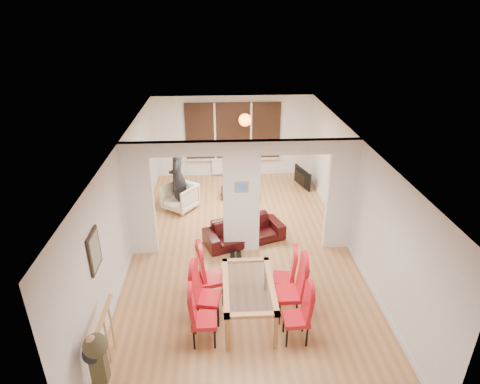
{
  "coord_description": "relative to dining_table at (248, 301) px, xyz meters",
  "views": [
    {
      "loc": [
        -0.47,
        -7.85,
        5.13
      ],
      "look_at": [
        0.0,
        0.6,
        1.16
      ],
      "focal_mm": 30.0,
      "sensor_mm": 36.0,
      "label": 1
    }
  ],
  "objects": [
    {
      "name": "bay_window_blinds",
      "position": [
        0.01,
        6.7,
        1.13
      ],
      "size": [
        3.0,
        0.08,
        1.8
      ],
      "primitive_type": "cube",
      "color": "black",
      "rests_on": "room_walls"
    },
    {
      "name": "dining_chair_lb",
      "position": [
        -0.72,
        -0.02,
        0.19
      ],
      "size": [
        0.52,
        0.52,
        1.12
      ],
      "primitive_type": null,
      "rotation": [
        0.0,
        0.0,
        -0.19
      ],
      "color": "red",
      "rests_on": "floor"
    },
    {
      "name": "dining_chair_rb",
      "position": [
        0.73,
        -0.01,
        0.22
      ],
      "size": [
        0.48,
        0.48,
        1.19
      ],
      "primitive_type": null,
      "rotation": [
        0.0,
        0.0,
        -0.01
      ],
      "color": "red",
      "rests_on": "floor"
    },
    {
      "name": "sofa",
      "position": [
        0.1,
        2.56,
        -0.1
      ],
      "size": [
        2.01,
        1.32,
        0.55
      ],
      "primitive_type": "imported",
      "rotation": [
        0.0,
        0.0,
        0.34
      ],
      "color": "black",
      "rests_on": "floor"
    },
    {
      "name": "television",
      "position": [
        2.01,
        5.65,
        -0.09
      ],
      "size": [
        0.98,
        0.4,
        0.57
      ],
      "primitive_type": "imported",
      "rotation": [
        0.0,
        0.0,
        1.86
      ],
      "color": "black",
      "rests_on": "floor"
    },
    {
      "name": "radiator",
      "position": [
        0.01,
        6.66,
        -0.07
      ],
      "size": [
        1.4,
        0.08,
        0.5
      ],
      "primitive_type": "cube",
      "color": "white",
      "rests_on": "floor"
    },
    {
      "name": "dining_chair_ra",
      "position": [
        0.74,
        -0.56,
        0.14
      ],
      "size": [
        0.42,
        0.42,
        1.03
      ],
      "primitive_type": null,
      "rotation": [
        0.0,
        0.0,
        0.03
      ],
      "color": "red",
      "rests_on": "floor"
    },
    {
      "name": "dining_chair_lc",
      "position": [
        -0.63,
        0.53,
        0.2
      ],
      "size": [
        0.55,
        0.55,
        1.15
      ],
      "primitive_type": null,
      "rotation": [
        0.0,
        0.0,
        0.23
      ],
      "color": "red",
      "rests_on": "floor"
    },
    {
      "name": "stair_newel",
      "position": [
        -2.24,
        -0.94,
        0.18
      ],
      "size": [
        0.4,
        1.2,
        1.1
      ],
      "primitive_type": null,
      "color": "tan",
      "rests_on": "floor"
    },
    {
      "name": "bowl",
      "position": [
        0.13,
        5.0,
        -0.09
      ],
      "size": [
        0.22,
        0.22,
        0.05
      ],
      "primitive_type": "imported",
      "color": "#341C11",
      "rests_on": "coffee_table"
    },
    {
      "name": "dining_table",
      "position": [
        0.0,
        0.0,
        0.0
      ],
      "size": [
        0.89,
        1.58,
        0.74
      ],
      "primitive_type": null,
      "color": "#B37642",
      "rests_on": "floor"
    },
    {
      "name": "floor",
      "position": [
        0.01,
        2.26,
        -0.37
      ],
      "size": [
        5.0,
        9.0,
        0.01
      ],
      "primitive_type": "cube",
      "color": "#B87D4A",
      "rests_on": "ground"
    },
    {
      "name": "person",
      "position": [
        -1.58,
        4.4,
        0.59
      ],
      "size": [
        0.72,
        0.5,
        1.92
      ],
      "primitive_type": "imported",
      "rotation": [
        0.0,
        0.0,
        -1.62
      ],
      "color": "black",
      "rests_on": "floor"
    },
    {
      "name": "shoes",
      "position": [
        -0.14,
        1.89,
        -0.32
      ],
      "size": [
        0.24,
        0.26,
        0.1
      ],
      "primitive_type": null,
      "color": "black",
      "rests_on": "floor"
    },
    {
      "name": "dining_chair_la",
      "position": [
        -0.77,
        -0.52,
        0.15
      ],
      "size": [
        0.42,
        0.42,
        1.04
      ],
      "primitive_type": null,
      "rotation": [
        0.0,
        0.0,
        0.02
      ],
      "color": "red",
      "rests_on": "floor"
    },
    {
      "name": "divider_wall",
      "position": [
        0.01,
        2.26,
        0.93
      ],
      "size": [
        5.0,
        0.18,
        2.6
      ],
      "primitive_type": "cube",
      "color": "white",
      "rests_on": "floor"
    },
    {
      "name": "room_walls",
      "position": [
        0.01,
        2.26,
        0.93
      ],
      "size": [
        5.0,
        9.0,
        2.6
      ],
      "primitive_type": null,
      "color": "silver",
      "rests_on": "floor"
    },
    {
      "name": "pendant_light",
      "position": [
        0.31,
        5.56,
        1.78
      ],
      "size": [
        0.36,
        0.36,
        0.36
      ],
      "primitive_type": "sphere",
      "color": "orange",
      "rests_on": "room_walls"
    },
    {
      "name": "coffee_table",
      "position": [
        0.12,
        5.0,
        -0.25
      ],
      "size": [
        1.14,
        0.67,
        0.25
      ],
      "primitive_type": null,
      "rotation": [
        0.0,
        0.0,
        -0.12
      ],
      "color": "#341C11",
      "rests_on": "floor"
    },
    {
      "name": "pillar_photo",
      "position": [
        0.01,
        2.17,
        1.23
      ],
      "size": [
        0.3,
        0.03,
        0.25
      ],
      "primitive_type": "cube",
      "color": "#4C8CD8",
      "rests_on": "divider_wall"
    },
    {
      "name": "dining_chair_rc",
      "position": [
        0.71,
        0.51,
        0.14
      ],
      "size": [
        0.47,
        0.47,
        1.03
      ],
      "primitive_type": null,
      "rotation": [
        0.0,
        0.0,
        -0.17
      ],
      "color": "red",
      "rests_on": "floor"
    },
    {
      "name": "armchair",
      "position": [
        -1.54,
        4.34,
        -0.01
      ],
      "size": [
        1.1,
        1.1,
        0.73
      ],
      "primitive_type": "imported",
      "rotation": [
        0.0,
        0.0,
        -0.63
      ],
      "color": "silver",
      "rests_on": "floor"
    },
    {
      "name": "bottle",
      "position": [
        0.08,
        5.08,
        0.03
      ],
      "size": [
        0.07,
        0.07,
        0.3
      ],
      "primitive_type": "cylinder",
      "color": "#143F19",
      "rests_on": "coffee_table"
    },
    {
      "name": "wall_poster",
      "position": [
        -2.46,
        -0.14,
        1.23
      ],
      "size": [
        0.04,
        0.52,
        0.67
      ],
      "primitive_type": "cube",
      "color": "gray",
      "rests_on": "room_walls"
    }
  ]
}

